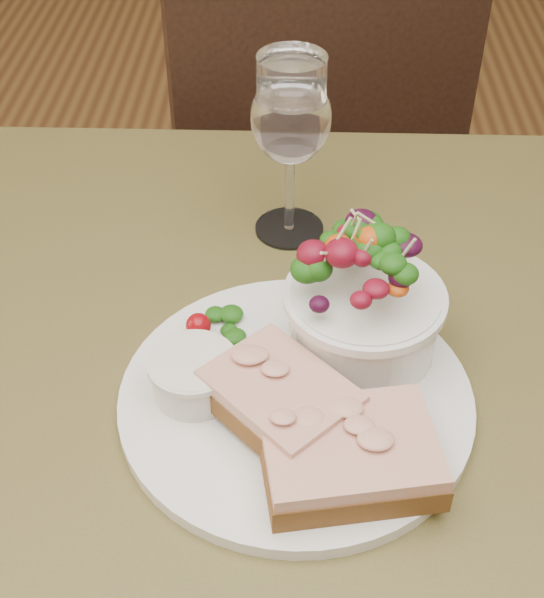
{
  "coord_description": "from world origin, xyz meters",
  "views": [
    {
      "loc": [
        0.02,
        -0.49,
        1.26
      ],
      "look_at": [
        0.0,
        0.03,
        0.81
      ],
      "focal_mm": 50.0,
      "sensor_mm": 36.0,
      "label": 1
    }
  ],
  "objects_px": {
    "dinner_plate": "(296,399)",
    "sandwich_back": "(280,397)",
    "cafe_table": "(267,448)",
    "ramekin": "(193,375)",
    "sandwich_front": "(349,455)",
    "chair_far": "(289,269)",
    "salad_bowl": "(365,294)",
    "wine_glass": "(291,123)"
  },
  "relations": [
    {
      "from": "dinner_plate",
      "to": "salad_bowl",
      "type": "height_order",
      "value": "salad_bowl"
    },
    {
      "from": "chair_far",
      "to": "wine_glass",
      "type": "relative_size",
      "value": 5.14
    },
    {
      "from": "cafe_table",
      "to": "ramekin",
      "type": "height_order",
      "value": "ramekin"
    },
    {
      "from": "cafe_table",
      "to": "chair_far",
      "type": "bearing_deg",
      "value": 88.9
    },
    {
      "from": "cafe_table",
      "to": "dinner_plate",
      "type": "distance_m",
      "value": 0.12
    },
    {
      "from": "salad_bowl",
      "to": "wine_glass",
      "type": "xyz_separation_m",
      "value": [
        -0.06,
        0.18,
        0.05
      ]
    },
    {
      "from": "sandwich_back",
      "to": "chair_far",
      "type": "bearing_deg",
      "value": 135.54
    },
    {
      "from": "cafe_table",
      "to": "wine_glass",
      "type": "xyz_separation_m",
      "value": [
        0.02,
        0.2,
        0.22
      ]
    },
    {
      "from": "wine_glass",
      "to": "salad_bowl",
      "type": "bearing_deg",
      "value": -70.61
    },
    {
      "from": "ramekin",
      "to": "salad_bowl",
      "type": "relative_size",
      "value": 0.52
    },
    {
      "from": "cafe_table",
      "to": "ramekin",
      "type": "bearing_deg",
      "value": -148.31
    },
    {
      "from": "cafe_table",
      "to": "salad_bowl",
      "type": "xyz_separation_m",
      "value": [
        0.08,
        0.02,
        0.17
      ]
    },
    {
      "from": "sandwich_front",
      "to": "wine_glass",
      "type": "distance_m",
      "value": 0.33
    },
    {
      "from": "wine_glass",
      "to": "dinner_plate",
      "type": "bearing_deg",
      "value": -87.73
    },
    {
      "from": "sandwich_front",
      "to": "ramekin",
      "type": "xyz_separation_m",
      "value": [
        -0.12,
        0.07,
        0.0
      ]
    },
    {
      "from": "chair_far",
      "to": "dinner_plate",
      "type": "distance_m",
      "value": 0.87
    },
    {
      "from": "sandwich_front",
      "to": "sandwich_back",
      "type": "height_order",
      "value": "sandwich_back"
    },
    {
      "from": "ramekin",
      "to": "sandwich_back",
      "type": "bearing_deg",
      "value": -19.9
    },
    {
      "from": "dinner_plate",
      "to": "sandwich_back",
      "type": "distance_m",
      "value": 0.04
    },
    {
      "from": "ramekin",
      "to": "dinner_plate",
      "type": "bearing_deg",
      "value": 0.19
    },
    {
      "from": "dinner_plate",
      "to": "sandwich_front",
      "type": "height_order",
      "value": "sandwich_front"
    },
    {
      "from": "chair_far",
      "to": "sandwich_front",
      "type": "height_order",
      "value": "chair_far"
    },
    {
      "from": "sandwich_front",
      "to": "ramekin",
      "type": "distance_m",
      "value": 0.14
    },
    {
      "from": "cafe_table",
      "to": "sandwich_front",
      "type": "height_order",
      "value": "sandwich_front"
    },
    {
      "from": "ramekin",
      "to": "wine_glass",
      "type": "height_order",
      "value": "wine_glass"
    },
    {
      "from": "salad_bowl",
      "to": "wine_glass",
      "type": "height_order",
      "value": "wine_glass"
    },
    {
      "from": "chair_far",
      "to": "sandwich_front",
      "type": "relative_size",
      "value": 6.4
    },
    {
      "from": "cafe_table",
      "to": "salad_bowl",
      "type": "bearing_deg",
      "value": 14.99
    },
    {
      "from": "dinner_plate",
      "to": "sandwich_front",
      "type": "relative_size",
      "value": 2.03
    },
    {
      "from": "sandwich_front",
      "to": "salad_bowl",
      "type": "xyz_separation_m",
      "value": [
        0.01,
        0.13,
        0.04
      ]
    },
    {
      "from": "cafe_table",
      "to": "ramekin",
      "type": "xyz_separation_m",
      "value": [
        -0.06,
        -0.04,
        0.13
      ]
    },
    {
      "from": "dinner_plate",
      "to": "ramekin",
      "type": "relative_size",
      "value": 4.32
    },
    {
      "from": "cafe_table",
      "to": "wine_glass",
      "type": "height_order",
      "value": "wine_glass"
    },
    {
      "from": "sandwich_back",
      "to": "ramekin",
      "type": "xyz_separation_m",
      "value": [
        -0.07,
        0.03,
        -0.0
      ]
    },
    {
      "from": "sandwich_back",
      "to": "salad_bowl",
      "type": "bearing_deg",
      "value": 96.39
    },
    {
      "from": "wine_glass",
      "to": "cafe_table",
      "type": "bearing_deg",
      "value": -94.35
    },
    {
      "from": "cafe_table",
      "to": "dinner_plate",
      "type": "height_order",
      "value": "dinner_plate"
    },
    {
      "from": "cafe_table",
      "to": "chair_far",
      "type": "relative_size",
      "value": 0.89
    },
    {
      "from": "dinner_plate",
      "to": "salad_bowl",
      "type": "bearing_deg",
      "value": 45.88
    },
    {
      "from": "dinner_plate",
      "to": "sandwich_back",
      "type": "height_order",
      "value": "sandwich_back"
    },
    {
      "from": "sandwich_front",
      "to": "sandwich_back",
      "type": "bearing_deg",
      "value": 127.17
    },
    {
      "from": "wine_glass",
      "to": "sandwich_back",
      "type": "bearing_deg",
      "value": -90.6
    }
  ]
}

